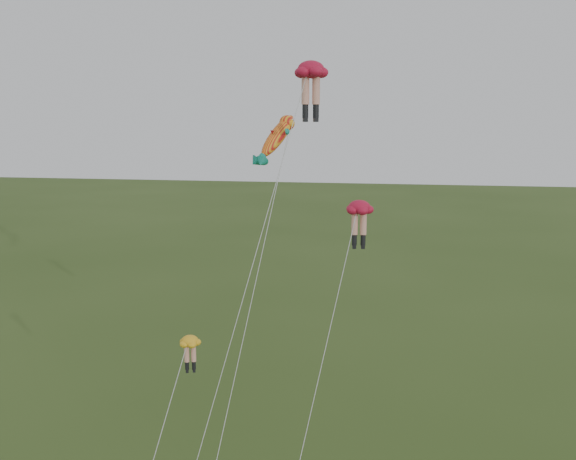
# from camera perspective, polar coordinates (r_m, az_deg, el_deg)

# --- Properties ---
(legs_kite_red_high) EXTENTS (5.57, 10.69, 20.49)m
(legs_kite_red_high) POSITION_cam_1_polar(r_m,az_deg,el_deg) (31.93, 1.94, 13.34)
(legs_kite_red_high) COLOR #B31230
(legs_kite_red_high) RESTS_ON ground
(legs_kite_red_mid) EXTENTS (3.44, 9.24, 13.94)m
(legs_kite_red_mid) POSITION_cam_1_polar(r_m,az_deg,el_deg) (30.30, 6.24, 1.22)
(legs_kite_red_mid) COLOR #B31230
(legs_kite_red_mid) RESTS_ON ground
(legs_kite_yellow) EXTENTS (2.46, 4.97, 8.85)m
(legs_kite_yellow) POSITION_cam_1_polar(r_m,az_deg,el_deg) (27.34, -9.00, -10.87)
(legs_kite_yellow) COLOR yellow
(legs_kite_yellow) RESTS_ON ground
(fish_kite) EXTENTS (2.50, 13.46, 18.18)m
(fish_kite) POSITION_cam_1_polar(r_m,az_deg,el_deg) (34.63, -0.97, 8.19)
(fish_kite) COLOR #FAAE1F
(fish_kite) RESTS_ON ground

